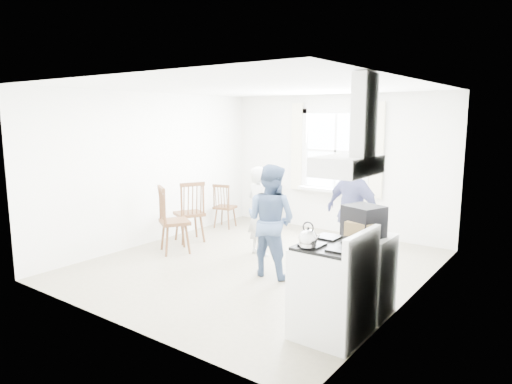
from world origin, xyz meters
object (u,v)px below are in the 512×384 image
object	(u,v)px
stereo_stack	(364,221)
person_right	(353,212)
windsor_chair_b	(167,212)
low_cabinet	(367,274)
windsor_chair_c	(191,206)
gas_stove	(333,289)
person_mid	(271,220)
person_left	(259,211)
windsor_chair_a	(223,201)

from	to	relation	value
stereo_stack	person_right	distance (m)	1.57
person_right	windsor_chair_b	bearing A→B (deg)	39.39
low_cabinet	windsor_chair_c	distance (m)	3.74
gas_stove	low_cabinet	size ratio (longest dim) A/B	1.24
person_right	person_mid	bearing A→B (deg)	66.51
stereo_stack	windsor_chair_b	world-z (taller)	stereo_stack
stereo_stack	person_left	bearing A→B (deg)	153.01
windsor_chair_b	person_mid	xyz separation A→B (m)	(1.93, 0.13, 0.11)
windsor_chair_a	windsor_chair_c	distance (m)	1.15
stereo_stack	person_right	xyz separation A→B (m)	(-0.73, 1.37, -0.23)
windsor_chair_b	person_right	bearing A→B (deg)	20.46
windsor_chair_c	gas_stove	bearing A→B (deg)	-24.64
stereo_stack	person_mid	xyz separation A→B (m)	(-1.55, 0.47, -0.29)
person_mid	windsor_chair_b	bearing A→B (deg)	2.56
gas_stove	person_mid	bearing A→B (deg)	144.05
gas_stove	stereo_stack	size ratio (longest dim) A/B	2.36
person_mid	gas_stove	bearing A→B (deg)	142.77
windsor_chair_a	person_mid	xyz separation A→B (m)	(2.27, -1.65, 0.23)
stereo_stack	person_left	distance (m)	2.51
windsor_chair_c	person_left	distance (m)	1.37
windsor_chair_a	person_left	world-z (taller)	person_left
low_cabinet	windsor_chair_b	size ratio (longest dim) A/B	0.82
person_mid	windsor_chair_a	bearing A→B (deg)	-37.24
windsor_chair_b	windsor_chair_c	size ratio (longest dim) A/B	1.01
person_right	stereo_stack	bearing A→B (deg)	137.03
windsor_chair_a	person_mid	bearing A→B (deg)	-35.95
windsor_chair_b	gas_stove	bearing A→B (deg)	-15.71
gas_stove	windsor_chair_a	world-z (taller)	gas_stove
low_cabinet	person_right	xyz separation A→B (m)	(-0.77, 1.30, 0.39)
windsor_chair_a	person_right	bearing A→B (deg)	-13.65
windsor_chair_c	person_left	size ratio (longest dim) A/B	0.76
windsor_chair_a	gas_stove	bearing A→B (deg)	-35.95
gas_stove	windsor_chair_c	size ratio (longest dim) A/B	1.03
windsor_chair_c	person_left	world-z (taller)	person_left
windsor_chair_a	windsor_chair_c	world-z (taller)	windsor_chair_c
low_cabinet	person_right	size ratio (longest dim) A/B	0.53
windsor_chair_a	windsor_chair_b	world-z (taller)	windsor_chair_b
gas_stove	windsor_chair_c	world-z (taller)	gas_stove
gas_stove	person_right	size ratio (longest dim) A/B	0.66
windsor_chair_b	person_left	bearing A→B (deg)	31.76
person_mid	person_right	distance (m)	1.22
person_right	person_left	bearing A→B (deg)	28.16
low_cabinet	person_mid	size ratio (longest dim) A/B	0.58
person_left	person_mid	xyz separation A→B (m)	(0.66, -0.66, 0.07)
person_left	person_right	distance (m)	1.51
windsor_chair_b	person_left	xyz separation A→B (m)	(1.27, 0.79, 0.04)
windsor_chair_a	person_left	size ratio (longest dim) A/B	0.63
windsor_chair_b	windsor_chair_c	xyz separation A→B (m)	(-0.10, 0.66, -0.01)
windsor_chair_b	windsor_chair_c	world-z (taller)	windsor_chair_b
gas_stove	windsor_chair_b	world-z (taller)	gas_stove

